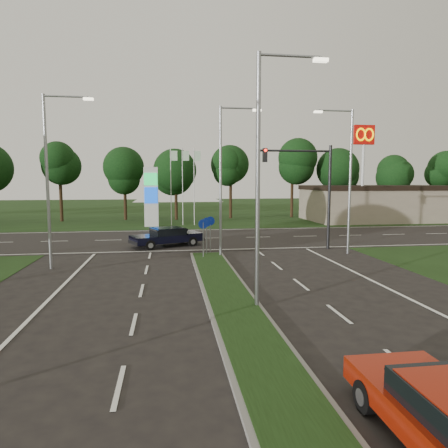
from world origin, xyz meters
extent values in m
plane|color=black|center=(0.00, 0.00, 0.00)|extent=(160.00, 160.00, 0.00)
cube|color=black|center=(0.00, 55.00, 0.00)|extent=(160.00, 50.00, 0.02)
cube|color=black|center=(0.00, 24.00, 0.00)|extent=(160.00, 12.00, 0.02)
cube|color=slate|center=(0.00, 4.00, 0.06)|extent=(2.00, 26.00, 0.12)
cube|color=gray|center=(22.00, 36.00, 2.00)|extent=(16.00, 9.00, 4.00)
cylinder|color=gray|center=(0.80, 6.00, 4.50)|extent=(0.16, 0.16, 9.00)
cylinder|color=gray|center=(1.90, 6.00, 8.90)|extent=(2.20, 0.10, 0.10)
cube|color=#FFF2CC|center=(3.00, 6.00, 8.80)|extent=(0.50, 0.22, 0.12)
cylinder|color=gray|center=(0.80, 16.00, 4.50)|extent=(0.16, 0.16, 9.00)
cylinder|color=gray|center=(1.90, 16.00, 8.90)|extent=(2.20, 0.10, 0.10)
cube|color=#FFF2CC|center=(3.00, 16.00, 8.80)|extent=(0.50, 0.22, 0.12)
cylinder|color=gray|center=(-8.50, 14.00, 4.50)|extent=(0.16, 0.16, 9.00)
cylinder|color=gray|center=(-7.40, 14.00, 8.90)|extent=(2.20, 0.10, 0.10)
cube|color=#FFF2CC|center=(-6.30, 14.00, 8.80)|extent=(0.50, 0.22, 0.12)
cylinder|color=gray|center=(9.00, 16.00, 4.50)|extent=(0.16, 0.16, 9.00)
cylinder|color=gray|center=(7.90, 16.00, 8.90)|extent=(2.20, 0.10, 0.10)
cube|color=#FFF2CC|center=(6.80, 16.00, 8.80)|extent=(0.50, 0.22, 0.12)
cylinder|color=black|center=(8.50, 18.00, 3.50)|extent=(0.20, 0.20, 7.00)
cylinder|color=black|center=(6.00, 18.00, 6.60)|extent=(5.00, 0.14, 0.14)
cube|color=black|center=(4.00, 18.00, 6.30)|extent=(0.28, 0.28, 0.90)
sphere|color=#FF190C|center=(4.00, 17.82, 6.60)|extent=(0.20, 0.20, 0.20)
cylinder|color=gray|center=(-0.30, 15.50, 1.10)|extent=(0.06, 0.06, 2.20)
cylinder|color=#0C26A5|center=(-0.30, 15.50, 2.10)|extent=(0.56, 0.04, 0.56)
cylinder|color=gray|center=(0.00, 16.50, 1.10)|extent=(0.06, 0.06, 2.20)
cylinder|color=#0C26A5|center=(0.00, 16.50, 2.10)|extent=(0.56, 0.04, 0.56)
cylinder|color=gray|center=(0.30, 17.20, 1.10)|extent=(0.06, 0.06, 2.20)
cylinder|color=#0C26A5|center=(0.30, 17.20, 2.10)|extent=(0.56, 0.04, 0.56)
cube|color=silver|center=(-4.00, 33.00, 3.00)|extent=(1.40, 0.30, 6.00)
cube|color=#0CA53F|center=(-4.00, 32.82, 4.80)|extent=(1.30, 0.08, 1.20)
cube|color=#0C3FBF|center=(-4.00, 32.82, 3.20)|extent=(1.30, 0.08, 1.60)
cylinder|color=silver|center=(-2.00, 34.00, 4.00)|extent=(0.08, 0.08, 8.00)
cube|color=#B2D8B2|center=(-1.65, 34.00, 7.20)|extent=(0.70, 0.02, 1.00)
cylinder|color=silver|center=(-0.80, 34.00, 4.00)|extent=(0.08, 0.08, 8.00)
cube|color=#B2D8B2|center=(-0.45, 34.00, 7.20)|extent=(0.70, 0.02, 1.00)
cylinder|color=silver|center=(0.40, 34.00, 4.00)|extent=(0.08, 0.08, 8.00)
cube|color=#B2D8B2|center=(0.75, 34.00, 7.20)|extent=(0.70, 0.02, 1.00)
cylinder|color=silver|center=(18.00, 32.00, 5.00)|extent=(0.30, 0.30, 10.00)
cube|color=#BF0C07|center=(18.00, 32.00, 9.40)|extent=(2.20, 0.35, 2.00)
torus|color=#FFC600|center=(17.55, 31.78, 9.40)|extent=(1.06, 0.16, 1.06)
torus|color=#FFC600|center=(18.45, 31.78, 9.40)|extent=(1.06, 0.16, 1.06)
cylinder|color=black|center=(0.00, 40.00, 2.20)|extent=(0.36, 0.36, 4.40)
sphere|color=black|center=(0.00, 40.00, 6.50)|extent=(6.00, 6.00, 6.00)
sphere|color=black|center=(0.30, 39.80, 7.50)|extent=(4.80, 4.80, 4.80)
cylinder|color=black|center=(1.50, -0.70, 0.33)|extent=(0.21, 0.65, 0.65)
cylinder|color=black|center=(3.24, -0.71, 0.33)|extent=(0.21, 0.65, 0.65)
cube|color=black|center=(-2.46, 20.40, 0.61)|extent=(5.28, 3.70, 0.50)
cube|color=black|center=(-2.36, 20.44, 1.09)|extent=(2.63, 2.39, 0.47)
cube|color=black|center=(-2.36, 20.44, 1.32)|extent=(2.23, 2.15, 0.04)
cylinder|color=black|center=(-3.55, 18.96, 0.34)|extent=(0.72, 0.47, 0.69)
cylinder|color=black|center=(-4.25, 20.66, 0.34)|extent=(0.72, 0.47, 0.69)
cylinder|color=black|center=(-0.66, 20.15, 0.34)|extent=(0.72, 0.47, 0.69)
cylinder|color=black|center=(-1.36, 21.85, 0.34)|extent=(0.72, 0.47, 0.69)
camera|label=1|loc=(-2.35, -7.78, 4.62)|focal=32.00mm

